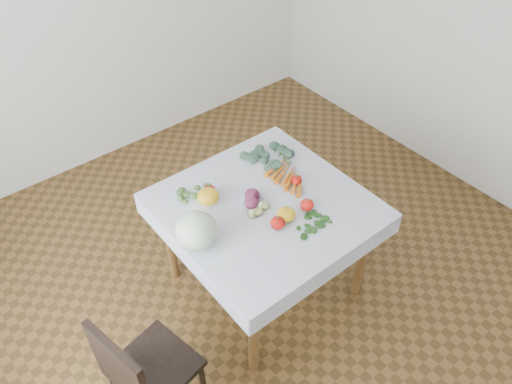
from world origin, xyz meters
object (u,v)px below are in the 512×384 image
(carrot_bunch, at_px, (288,175))
(cabbage, at_px, (197,231))
(chair, at_px, (141,370))
(heirloom_back, at_px, (208,197))
(table, at_px, (265,216))

(carrot_bunch, bearing_deg, cabbage, -171.82)
(chair, height_order, cabbage, cabbage)
(cabbage, xyz_separation_m, heirloom_back, (0.23, 0.23, -0.06))
(chair, distance_m, cabbage, 0.74)
(chair, distance_m, heirloom_back, 1.01)
(table, xyz_separation_m, carrot_bunch, (0.27, 0.10, 0.12))
(chair, relative_size, carrot_bunch, 2.48)
(cabbage, bearing_deg, chair, -152.07)
(chair, relative_size, cabbage, 3.72)
(cabbage, distance_m, carrot_bunch, 0.76)
(heirloom_back, bearing_deg, table, -41.63)
(table, height_order, cabbage, cabbage)
(table, bearing_deg, carrot_bunch, 20.38)
(cabbage, height_order, heirloom_back, cabbage)
(table, xyz_separation_m, cabbage, (-0.48, -0.01, 0.20))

